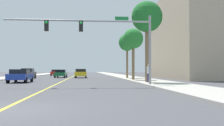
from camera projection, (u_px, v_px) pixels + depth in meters
ground at (72, 77)px, 50.15m from camera, size 192.00×192.00×0.00m
sidewalk_left at (22, 76)px, 49.24m from camera, size 3.98×168.00×0.15m
sidewalk_right at (121, 76)px, 51.06m from camera, size 3.98×168.00×0.15m
lane_marking_center at (72, 77)px, 50.15m from camera, size 0.16×144.00×0.01m
building_right_near at (197, 38)px, 40.89m from camera, size 11.13×21.36×12.54m
traffic_signal_mast at (103, 33)px, 20.94m from camera, size 11.69×0.36×5.60m
palm_near at (147, 18)px, 25.28m from camera, size 3.00×3.00×7.82m
palm_mid at (133, 39)px, 31.30m from camera, size 2.45×2.45×6.13m
palm_far at (127, 43)px, 37.41m from camera, size 2.44×2.44×6.32m
car_green at (61, 73)px, 44.12m from camera, size 1.87×4.38×1.35m
car_red at (56, 72)px, 58.50m from camera, size 2.02×4.66×1.37m
car_yellow at (81, 73)px, 42.68m from camera, size 1.88×4.07×1.46m
car_black at (28, 73)px, 39.05m from camera, size 1.83×4.49×1.52m
car_blue at (20, 76)px, 26.79m from camera, size 1.91×3.95×1.36m
pedestrian at (149, 73)px, 24.10m from camera, size 0.38×0.38×1.67m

